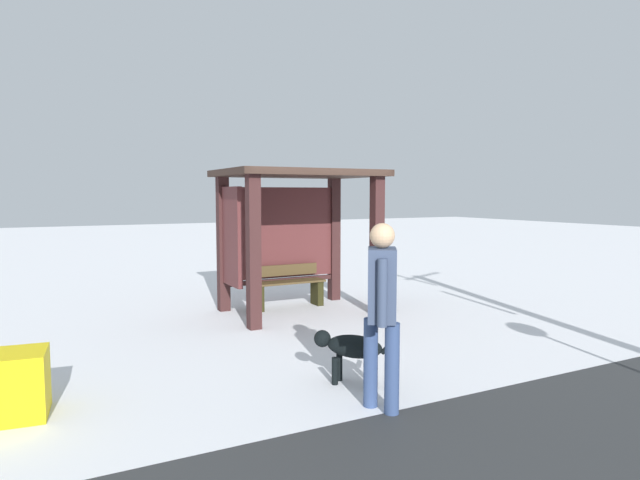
{
  "coord_description": "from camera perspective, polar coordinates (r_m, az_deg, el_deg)",
  "views": [
    {
      "loc": [
        -4.07,
        -8.57,
        2.07
      ],
      "look_at": [
        0.04,
        -0.72,
        1.32
      ],
      "focal_mm": 30.84,
      "sensor_mm": 36.0,
      "label": 1
    }
  ],
  "objects": [
    {
      "name": "ground_plane",
      "position": [
        9.71,
        -2.19,
        -7.5
      ],
      "size": [
        60.0,
        60.0,
        0.0
      ],
      "primitive_type": "plane",
      "color": "silver"
    },
    {
      "name": "bus_shelter",
      "position": [
        9.62,
        -3.23,
        3.01
      ],
      "size": [
        2.65,
        1.91,
        2.47
      ],
      "color": "#371D1C",
      "rests_on": "ground"
    },
    {
      "name": "bench_left_inside",
      "position": [
        10.06,
        -3.38,
        -4.91
      ],
      "size": [
        1.38,
        0.37,
        0.77
      ],
      "color": "#493920",
      "rests_on": "ground"
    },
    {
      "name": "person_walking",
      "position": [
        5.24,
        6.42,
        -6.39
      ],
      "size": [
        0.43,
        0.54,
        1.8
      ],
      "color": "#374460",
      "rests_on": "ground"
    },
    {
      "name": "dog",
      "position": [
        6.07,
        3.16,
        -11.17
      ],
      "size": [
        0.65,
        0.74,
        0.57
      ],
      "color": "black",
      "rests_on": "ground"
    },
    {
      "name": "road_strip",
      "position": [
        5.21,
        29.73,
        -19.19
      ],
      "size": [
        36.0,
        3.31,
        0.01
      ],
      "primitive_type": "cube",
      "color": "#2E2F31",
      "rests_on": "ground"
    },
    {
      "name": "grit_bin",
      "position": [
        5.96,
        -29.82,
        -13.01
      ],
      "size": [
        0.76,
        0.64,
        0.62
      ],
      "primitive_type": "cube",
      "rotation": [
        0.0,
        0.0,
        -0.12
      ],
      "color": "yellow",
      "rests_on": "ground"
    }
  ]
}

